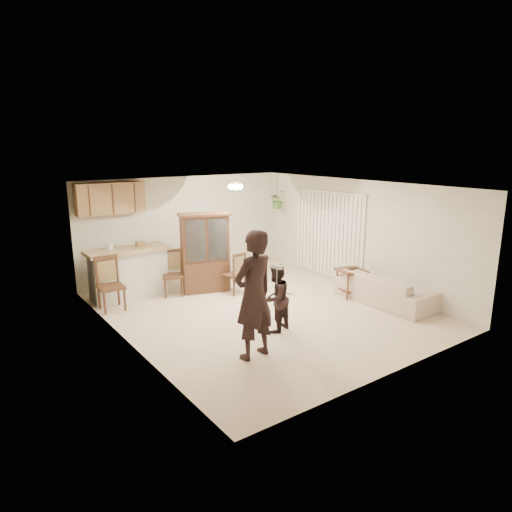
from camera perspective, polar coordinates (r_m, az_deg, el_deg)
floor at (r=9.31m, az=0.61°, el=-6.73°), size 6.50×6.50×0.00m
ceiling at (r=8.76m, az=0.65°, el=8.78°), size 5.50×6.50×0.02m
wall_back at (r=11.68m, az=-8.86°, el=3.68°), size 5.50×0.02×2.50m
wall_front at (r=6.71m, az=17.33°, el=-4.30°), size 5.50×0.02×2.50m
wall_left at (r=7.70m, az=-16.11°, el=-1.91°), size 0.02×6.50×2.50m
wall_right at (r=10.78m, az=12.51°, el=2.67°), size 0.02×6.50×2.50m
breakfast_bar at (r=10.33m, az=-15.60°, el=-2.27°), size 1.60×0.55×1.00m
bar_top at (r=10.19m, az=-15.80°, el=0.71°), size 1.75×0.70×0.08m
upper_cabinets at (r=10.68m, az=-17.76°, el=6.87°), size 1.50×0.34×0.70m
vertical_blinds at (r=11.38m, az=8.98°, el=2.64°), size 0.06×2.30×2.10m
ceiling_fixture at (r=9.86m, az=-2.58°, el=8.74°), size 0.36×0.36×0.20m
hanging_plant at (r=12.11m, az=2.71°, el=7.05°), size 0.43×0.37×0.48m
plant_cord at (r=12.08m, az=2.73°, el=8.58°), size 0.01×0.01×0.65m
sofa at (r=9.94m, az=15.80°, el=-3.70°), size 0.75×1.88×0.73m
adult at (r=7.03m, az=-0.27°, el=-5.83°), size 0.71×0.53×1.80m
child at (r=8.08m, az=2.48°, el=-4.90°), size 0.78×0.69×1.35m
china_hutch at (r=10.30m, az=-6.38°, el=0.34°), size 1.21×0.74×1.79m
side_table at (r=10.24m, az=11.77°, el=-3.25°), size 0.67×0.67×0.67m
chair_bar at (r=9.66m, az=-17.60°, el=-4.70°), size 0.50×0.50×1.09m
chair_hutch_left at (r=10.28m, az=-10.29°, el=-3.30°), size 0.59×0.59×1.01m
chair_hutch_right at (r=10.30m, az=-2.75°, el=-3.16°), size 0.48×0.48×0.94m
controller_adult at (r=6.52m, az=2.63°, el=-1.35°), size 0.08×0.18×0.05m
controller_child at (r=7.91m, az=4.23°, el=-4.73°), size 0.06×0.11×0.03m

